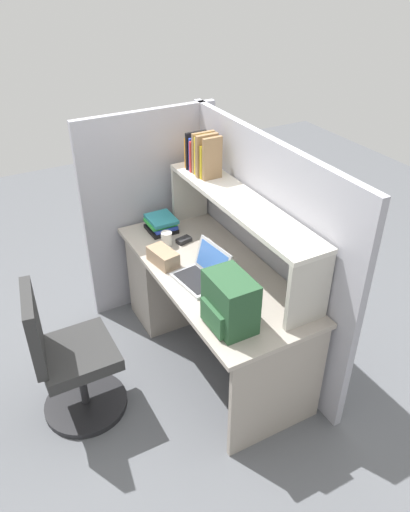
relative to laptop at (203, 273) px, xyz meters
name	(u,v)px	position (x,y,z in m)	size (l,w,h in m)	color
ground_plane	(211,353)	(-0.07, 0.10, -0.78)	(8.00, 8.00, 0.00)	#595B60
desk	(186,280)	(-0.46, 0.10, -0.38)	(1.60, 0.70, 0.73)	#AAA093
cubicle_partition_rear	(261,249)	(-0.07, 0.48, -0.01)	(1.84, 0.05, 1.55)	#9E9EA8
cubicle_partition_left	(152,211)	(-0.92, 0.05, -0.01)	(0.05, 1.06, 1.55)	#9E9EA8
overhead_hutch	(240,214)	(-0.07, 0.30, 0.30)	(1.44, 0.28, 0.45)	#BCB7AC
reference_books_on_shelf	(204,155)	(-0.55, 0.30, 0.53)	(0.27, 0.17, 0.28)	orange
laptop	(203,273)	(0.00, 0.00, 0.00)	(0.34, 0.30, 0.22)	#B7BABF
backpack	(229,303)	(0.44, -0.08, 0.10)	(0.30, 0.23, 0.31)	#264C2D
computer_mouse	(184,240)	(-0.46, 0.10, -0.03)	(0.06, 0.10, 0.03)	#262628
paper_cup	(167,239)	(-0.48, -0.03, 0.00)	(0.08, 0.08, 0.10)	white
tissue_box	(163,257)	(-0.29, -0.14, 0.00)	(0.22, 0.12, 0.10)	#9E7F60
desk_book_stack	(161,224)	(-0.70, 0.03, 0.00)	(0.23, 0.20, 0.10)	black
office_chair	(69,363)	(-0.04, -0.89, -0.39)	(0.52, 0.52, 0.93)	black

